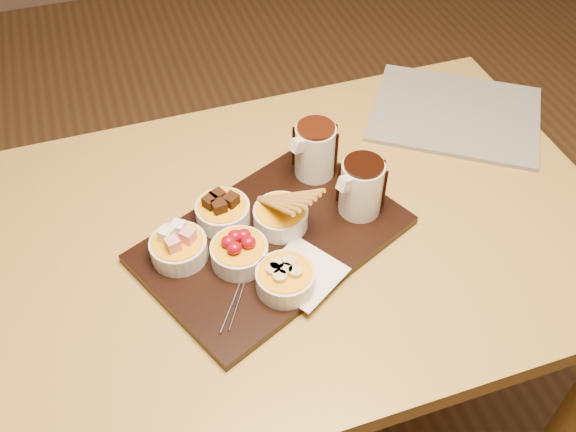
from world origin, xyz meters
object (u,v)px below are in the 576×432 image
object	(u,v)px
pitcher_dark_chocolate	(361,188)
serving_board	(272,239)
bowl_strawberries	(239,254)
newspaper	(455,114)
dining_table	(294,260)
pitcher_milk_chocolate	(315,151)

from	to	relation	value
pitcher_dark_chocolate	serving_board	bearing A→B (deg)	160.02
bowl_strawberries	pitcher_dark_chocolate	distance (m)	0.25
bowl_strawberries	newspaper	size ratio (longest dim) A/B	0.28
serving_board	pitcher_dark_chocolate	world-z (taller)	pitcher_dark_chocolate
pitcher_dark_chocolate	newspaper	world-z (taller)	pitcher_dark_chocolate
dining_table	newspaper	world-z (taller)	newspaper
bowl_strawberries	serving_board	bearing A→B (deg)	27.83
dining_table	pitcher_dark_chocolate	size ratio (longest dim) A/B	11.10
dining_table	pitcher_milk_chocolate	bearing A→B (deg)	54.60
pitcher_milk_chocolate	newspaper	world-z (taller)	pitcher_milk_chocolate
pitcher_milk_chocolate	newspaper	bearing A→B (deg)	-10.37
bowl_strawberries	pitcher_milk_chocolate	size ratio (longest dim) A/B	0.93
dining_table	serving_board	size ratio (longest dim) A/B	2.61
newspaper	dining_table	bearing A→B (deg)	-121.23
dining_table	newspaper	xyz separation A→B (m)	(0.45, 0.20, 0.10)
pitcher_dark_chocolate	pitcher_milk_chocolate	world-z (taller)	same
serving_board	pitcher_milk_chocolate	distance (m)	0.20
serving_board	newspaper	world-z (taller)	serving_board
pitcher_dark_chocolate	bowl_strawberries	bearing A→B (deg)	167.35
newspaper	serving_board	bearing A→B (deg)	-121.12
pitcher_milk_chocolate	newspaper	distance (m)	0.39
serving_board	pitcher_dark_chocolate	size ratio (longest dim) A/B	4.26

